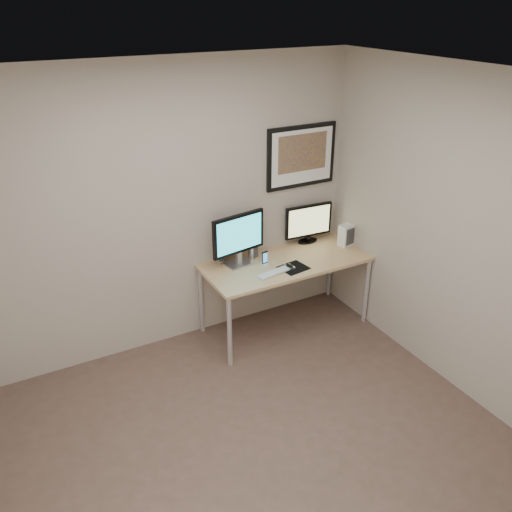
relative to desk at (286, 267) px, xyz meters
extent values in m
plane|color=#4C3A2F|center=(-1.00, -1.35, -0.66)|extent=(3.60, 3.60, 0.00)
plane|color=white|center=(-1.00, -1.35, 1.94)|extent=(3.60, 3.60, 0.00)
plane|color=gray|center=(-1.00, 0.35, 0.64)|extent=(3.60, 0.00, 3.60)
plane|color=gray|center=(0.80, -1.35, 0.64)|extent=(0.00, 3.40, 3.40)
cube|color=#AA7F52|center=(0.00, 0.00, 0.05)|extent=(1.60, 0.70, 0.03)
cylinder|color=silver|center=(-0.76, -0.31, -0.31)|extent=(0.04, 0.04, 0.70)
cylinder|color=silver|center=(-0.76, 0.31, -0.31)|extent=(0.04, 0.04, 0.70)
cylinder|color=silver|center=(0.76, -0.31, -0.31)|extent=(0.04, 0.04, 0.70)
cylinder|color=silver|center=(0.76, 0.31, -0.31)|extent=(0.04, 0.04, 0.70)
cube|color=black|center=(0.35, 0.33, 0.96)|extent=(0.75, 0.03, 0.60)
cube|color=silver|center=(0.35, 0.32, 0.96)|extent=(0.67, 0.00, 0.52)
cube|color=orange|center=(0.35, 0.31, 1.00)|extent=(0.54, 0.00, 0.36)
cube|color=#B3B3B8|center=(-0.43, 0.15, 0.08)|extent=(0.28, 0.22, 0.02)
cube|color=#B3B3B8|center=(-0.43, 0.15, 0.14)|extent=(0.06, 0.05, 0.11)
cube|color=black|center=(-0.43, 0.15, 0.38)|extent=(0.55, 0.13, 0.38)
cube|color=teal|center=(-0.43, 0.13, 0.38)|extent=(0.49, 0.09, 0.32)
cube|color=black|center=(0.42, 0.27, 0.07)|extent=(0.22, 0.13, 0.02)
cube|color=black|center=(0.42, 0.27, 0.11)|extent=(0.05, 0.04, 0.05)
cube|color=black|center=(0.42, 0.27, 0.30)|extent=(0.51, 0.06, 0.34)
cube|color=tan|center=(0.42, 0.25, 0.30)|extent=(0.46, 0.03, 0.29)
cylinder|color=#B3B3B8|center=(-0.55, 0.30, 0.17)|extent=(0.08, 0.08, 0.20)
cylinder|color=#B3B3B8|center=(-0.25, 0.21, 0.17)|extent=(0.11, 0.11, 0.20)
cube|color=black|center=(-0.22, 0.03, 0.13)|extent=(0.07, 0.07, 0.14)
cube|color=#BCBCC0|center=(-0.20, -0.16, 0.07)|extent=(0.40, 0.17, 0.01)
cube|color=black|center=(-0.01, -0.16, 0.07)|extent=(0.28, 0.25, 0.00)
ellipsoid|color=black|center=(-0.05, -0.14, 0.09)|extent=(0.06, 0.10, 0.03)
cube|color=silver|center=(0.72, 0.02, 0.17)|extent=(0.16, 0.13, 0.22)
camera|label=1|loc=(-2.46, -3.91, 2.37)|focal=38.00mm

